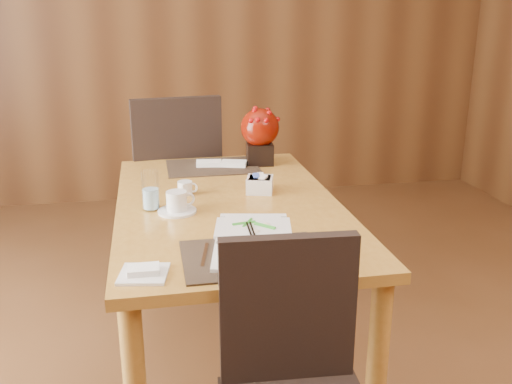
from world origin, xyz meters
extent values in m
cube|color=#573419|center=(0.00, 3.00, 1.40)|extent=(5.00, 0.02, 2.80)
cube|color=#B17C31|center=(0.00, 0.60, 0.73)|extent=(0.90, 1.50, 0.04)
cylinder|color=#B17C31|center=(-0.39, 1.29, 0.35)|extent=(0.07, 0.07, 0.71)
cylinder|color=#B17C31|center=(0.39, -0.09, 0.35)|extent=(0.07, 0.07, 0.71)
cylinder|color=#B17C31|center=(0.39, 1.29, 0.35)|extent=(0.07, 0.07, 0.71)
cube|color=black|center=(0.00, 0.05, 0.75)|extent=(0.45, 0.33, 0.01)
cube|color=black|center=(0.00, 1.15, 0.75)|extent=(0.45, 0.33, 0.01)
cube|color=silver|center=(0.00, 0.05, 0.76)|extent=(0.30, 0.30, 0.01)
cube|color=silver|center=(0.00, 0.05, 0.80)|extent=(0.21, 0.21, 0.09)
cylinder|color=tan|center=(0.00, 0.05, 0.81)|extent=(0.17, 0.17, 0.07)
cylinder|color=silver|center=(-0.21, 0.52, 0.76)|extent=(0.15, 0.15, 0.01)
cylinder|color=silver|center=(-0.21, 0.52, 0.80)|extent=(0.09, 0.09, 0.08)
cylinder|color=black|center=(-0.21, 0.52, 0.83)|extent=(0.07, 0.07, 0.01)
cylinder|color=silver|center=(-0.31, 0.57, 0.83)|extent=(0.09, 0.09, 0.16)
cube|color=silver|center=(0.15, 0.71, 0.78)|extent=(0.14, 0.14, 0.07)
cube|color=black|center=(0.25, 1.17, 0.80)|extent=(0.14, 0.14, 0.11)
sphere|color=maroon|center=(0.25, 1.17, 0.94)|extent=(0.19, 0.19, 0.19)
cube|color=silver|center=(-0.34, -0.02, 0.75)|extent=(0.16, 0.16, 0.01)
cube|color=black|center=(0.07, -0.16, 0.67)|extent=(0.40, 0.07, 0.46)
cube|color=black|center=(-0.18, 1.61, 0.50)|extent=(0.55, 0.55, 0.06)
cube|color=black|center=(-0.16, 1.39, 0.80)|extent=(0.48, 0.11, 0.54)
cylinder|color=black|center=(-0.01, 1.84, 0.23)|extent=(0.04, 0.04, 0.46)
cylinder|color=black|center=(0.04, 1.44, 0.23)|extent=(0.04, 0.04, 0.46)
cylinder|color=black|center=(-0.41, 1.79, 0.23)|extent=(0.04, 0.04, 0.46)
cylinder|color=black|center=(-0.36, 1.39, 0.23)|extent=(0.04, 0.04, 0.46)
camera|label=1|loc=(-0.31, -1.59, 1.51)|focal=40.00mm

